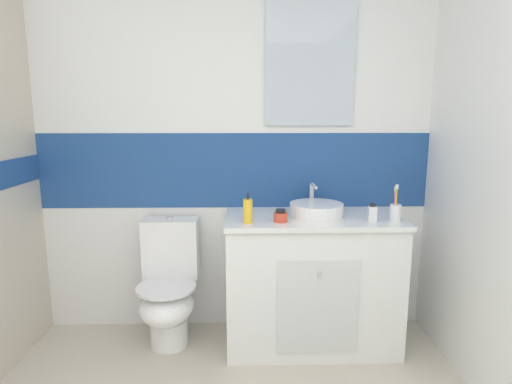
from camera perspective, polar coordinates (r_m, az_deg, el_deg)
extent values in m
cube|color=white|center=(3.01, -2.77, -9.79)|extent=(3.20, 0.10, 0.85)
cube|color=#234C8C|center=(2.84, -2.89, 3.05)|extent=(3.20, 0.10, 0.50)
cube|color=white|center=(2.86, -3.05, 19.67)|extent=(3.20, 0.10, 1.15)
cube|color=silver|center=(2.81, 7.42, 17.13)|extent=(0.57, 0.02, 0.79)
cube|color=white|center=(2.75, 7.54, -12.18)|extent=(1.06, 0.53, 0.82)
cube|color=white|center=(2.61, 7.79, -3.62)|extent=(1.08, 0.55, 0.03)
cube|color=silver|center=(2.53, 8.47, -15.34)|extent=(0.48, 0.01, 0.57)
cylinder|color=silver|center=(2.44, 8.66, -11.15)|extent=(0.02, 0.02, 0.03)
cylinder|color=white|center=(2.60, 8.26, -2.43)|extent=(0.33, 0.33, 0.08)
cylinder|color=#B3B3B8|center=(2.59, 8.28, -1.66)|extent=(0.27, 0.27, 0.01)
cylinder|color=silver|center=(2.78, 7.62, -0.62)|extent=(0.03, 0.03, 0.17)
cylinder|color=silver|center=(2.67, 7.97, 0.84)|extent=(0.02, 0.15, 0.02)
cylinder|color=white|center=(2.89, -11.79, -18.20)|extent=(0.24, 0.24, 0.18)
ellipsoid|color=white|center=(2.77, -12.10, -14.95)|extent=(0.34, 0.42, 0.22)
cylinder|color=white|center=(2.72, -12.20, -12.62)|extent=(0.37, 0.37, 0.02)
cube|color=white|center=(2.85, -11.56, -7.52)|extent=(0.36, 0.17, 0.40)
cylinder|color=silver|center=(2.79, -11.71, -3.49)|extent=(0.04, 0.04, 0.02)
cylinder|color=white|center=(2.60, 18.53, -2.70)|extent=(0.07, 0.07, 0.10)
cylinder|color=#D872BF|center=(2.60, 18.49, -1.33)|extent=(0.01, 0.03, 0.16)
cube|color=white|center=(2.58, 18.59, 0.41)|extent=(0.01, 0.02, 0.03)
cylinder|color=gold|center=(2.57, 18.60, -1.27)|extent=(0.02, 0.03, 0.18)
cube|color=white|center=(2.55, 18.72, 0.68)|extent=(0.01, 0.02, 0.03)
cylinder|color=yellow|center=(2.41, -1.12, -2.64)|extent=(0.05, 0.05, 0.14)
cylinder|color=#262626|center=(2.39, -1.13, -0.58)|extent=(0.01, 0.01, 0.04)
cylinder|color=#262626|center=(2.38, -1.13, -0.21)|extent=(0.01, 0.02, 0.01)
cube|color=white|center=(2.54, 15.63, -2.92)|extent=(0.05, 0.03, 0.09)
cylinder|color=black|center=(2.53, 15.69, -1.71)|extent=(0.03, 0.03, 0.02)
cylinder|color=#D84C33|center=(2.45, 3.39, -3.45)|extent=(0.08, 0.08, 0.05)
cylinder|color=black|center=(2.44, 3.39, -2.60)|extent=(0.06, 0.06, 0.02)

